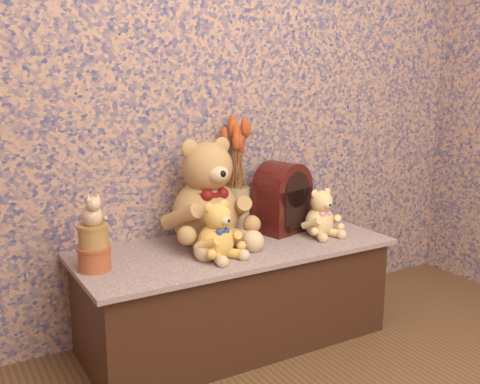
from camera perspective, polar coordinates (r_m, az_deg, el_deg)
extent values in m
cube|color=navy|center=(2.46, -3.92, 15.91)|extent=(3.00, 0.10, 2.60)
cube|color=#395175|center=(2.40, -0.61, -10.45)|extent=(1.32, 0.56, 0.43)
cylinder|color=tan|center=(2.53, -0.28, -1.77)|extent=(0.12, 0.12, 0.20)
cylinder|color=#C17538|center=(2.11, -14.76, -6.66)|extent=(0.12, 0.12, 0.09)
cylinder|color=#CFBB5A|center=(2.08, -14.88, -4.45)|extent=(0.14, 0.14, 0.08)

